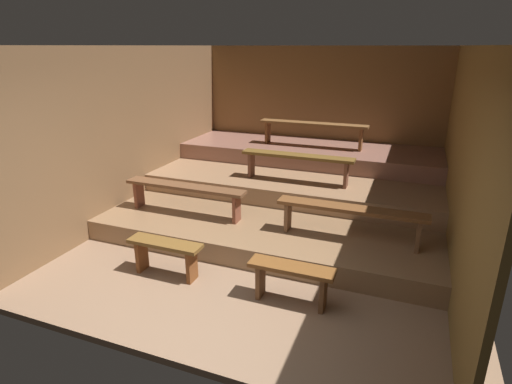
% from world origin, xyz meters
% --- Properties ---
extents(ground, '(5.66, 6.28, 0.08)m').
position_xyz_m(ground, '(0.00, 2.74, -0.04)').
color(ground, '#8C6C53').
extents(wall_back, '(5.66, 0.06, 2.71)m').
position_xyz_m(wall_back, '(0.00, 5.51, 1.35)').
color(wall_back, brown).
rests_on(wall_back, ground).
extents(wall_left, '(0.06, 6.28, 2.71)m').
position_xyz_m(wall_left, '(-2.46, 2.74, 1.35)').
color(wall_left, brown).
rests_on(wall_left, ground).
extents(wall_right, '(0.06, 6.28, 2.71)m').
position_xyz_m(wall_right, '(2.46, 2.74, 1.35)').
color(wall_right, brown).
rests_on(wall_right, ground).
extents(platform_lower, '(4.86, 4.16, 0.29)m').
position_xyz_m(platform_lower, '(0.00, 3.40, 0.15)').
color(platform_lower, '#8B6948').
rests_on(platform_lower, ground).
extents(platform_middle, '(4.86, 2.72, 0.29)m').
position_xyz_m(platform_middle, '(0.00, 4.12, 0.44)').
color(platform_middle, '#97704F').
rests_on(platform_middle, platform_lower).
extents(platform_upper, '(4.86, 1.51, 0.29)m').
position_xyz_m(platform_upper, '(0.00, 4.72, 0.73)').
color(platform_upper, '#906151').
rests_on(platform_upper, platform_middle).
extents(bench_floor_left, '(0.95, 0.25, 0.46)m').
position_xyz_m(bench_floor_left, '(-0.80, 0.86, 0.34)').
color(bench_floor_left, brown).
rests_on(bench_floor_left, ground).
extents(bench_floor_right, '(0.95, 0.25, 0.46)m').
position_xyz_m(bench_floor_right, '(0.80, 0.86, 0.34)').
color(bench_floor_right, brown).
rests_on(bench_floor_right, ground).
extents(bench_lower_left, '(1.92, 0.25, 0.46)m').
position_xyz_m(bench_lower_left, '(-1.22, 2.08, 0.67)').
color(bench_lower_left, brown).
rests_on(bench_lower_left, platform_lower).
extents(bench_lower_right, '(1.92, 0.25, 0.46)m').
position_xyz_m(bench_lower_right, '(1.22, 2.08, 0.67)').
color(bench_lower_right, brown).
rests_on(bench_lower_right, platform_lower).
extents(bench_middle_center, '(1.85, 0.25, 0.46)m').
position_xyz_m(bench_middle_center, '(0.14, 3.34, 0.96)').
color(bench_middle_center, brown).
rests_on(bench_middle_center, platform_middle).
extents(bench_upper_center, '(2.05, 0.25, 0.46)m').
position_xyz_m(bench_upper_center, '(0.06, 4.68, 1.25)').
color(bench_upper_center, brown).
rests_on(bench_upper_center, platform_upper).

